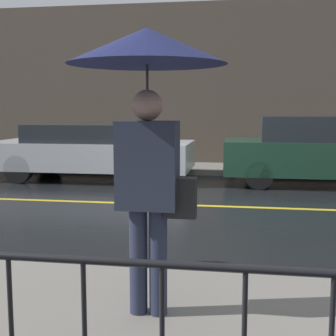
% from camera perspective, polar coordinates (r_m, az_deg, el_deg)
% --- Properties ---
extents(ground_plane, '(80.00, 80.00, 0.00)m').
position_cam_1_polar(ground_plane, '(8.35, 1.68, -4.55)').
color(ground_plane, black).
extents(sidewalk_far, '(28.00, 1.72, 0.14)m').
position_cam_1_polar(sidewalk_far, '(12.84, 4.39, -0.07)').
color(sidewalk_far, slate).
rests_on(sidewalk_far, ground_plane).
extents(lane_marking, '(25.20, 0.12, 0.01)m').
position_cam_1_polar(lane_marking, '(8.35, 1.68, -4.52)').
color(lane_marking, gold).
rests_on(lane_marking, ground_plane).
extents(building_storefront, '(28.00, 0.30, 4.70)m').
position_cam_1_polar(building_storefront, '(13.75, 4.85, 9.93)').
color(building_storefront, '#4C4238').
rests_on(building_storefront, ground_plane).
extents(railing_foreground, '(12.00, 0.04, 0.91)m').
position_cam_1_polar(railing_foreground, '(2.44, -18.59, -17.23)').
color(railing_foreground, black).
rests_on(railing_foreground, sidewalk_near).
extents(pedestrian, '(1.17, 1.17, 2.15)m').
position_cam_1_polar(pedestrian, '(3.46, -2.47, 10.17)').
color(pedestrian, '#23283D').
rests_on(pedestrian, sidewalk_near).
extents(car_silver, '(4.78, 1.94, 1.34)m').
position_cam_1_polar(car_silver, '(11.43, -9.44, 2.15)').
color(car_silver, '#B2B5BA').
rests_on(car_silver, ground_plane).
extents(car_dark_green, '(3.97, 1.80, 1.54)m').
position_cam_1_polar(car_dark_green, '(10.93, 17.23, 2.04)').
color(car_dark_green, '#193828').
rests_on(car_dark_green, ground_plane).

